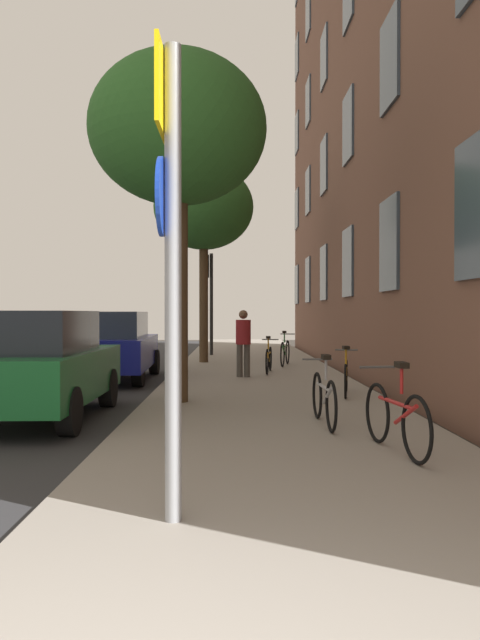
{
  "coord_description": "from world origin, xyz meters",
  "views": [
    {
      "loc": [
        0.49,
        -1.34,
        1.6
      ],
      "look_at": [
        0.65,
        11.61,
        1.45
      ],
      "focal_mm": 35.23,
      "sensor_mm": 36.0,
      "label": 1
    }
  ],
  "objects_px": {
    "tree_near": "(178,132)",
    "bicycle_4": "(285,352)",
    "bicycle_2": "(346,376)",
    "car_0": "(32,364)",
    "traffic_light": "(208,285)",
    "car_1": "(110,345)",
    "bicycle_0": "(396,417)",
    "bicycle_1": "(324,397)",
    "tree_far": "(204,208)",
    "sign_post": "(170,242)",
    "bicycle_3": "(269,358)",
    "pedestrian_0": "(243,339)"
  },
  "relations": [
    {
      "from": "car_0",
      "to": "bicycle_1",
      "type": "bearing_deg",
      "value": -14.42
    },
    {
      "from": "sign_post",
      "to": "tree_far",
      "type": "distance_m",
      "value": 14.71
    },
    {
      "from": "bicycle_1",
      "to": "bicycle_3",
      "type": "xyz_separation_m",
      "value": [
        -0.3,
        7.27,
        -0.01
      ]
    },
    {
      "from": "traffic_light",
      "to": "bicycle_1",
      "type": "relative_size",
      "value": 2.11
    },
    {
      "from": "bicycle_0",
      "to": "car_1",
      "type": "height_order",
      "value": "car_1"
    },
    {
      "from": "pedestrian_0",
      "to": "bicycle_2",
      "type": "bearing_deg",
      "value": -60.93
    },
    {
      "from": "bicycle_1",
      "to": "traffic_light",
      "type": "bearing_deg",
      "value": 98.33
    },
    {
      "from": "sign_post",
      "to": "tree_far",
      "type": "bearing_deg",
      "value": 91.62
    },
    {
      "from": "sign_post",
      "to": "traffic_light",
      "type": "height_order",
      "value": "traffic_light"
    },
    {
      "from": "tree_far",
      "to": "pedestrian_0",
      "type": "height_order",
      "value": "tree_far"
    },
    {
      "from": "bicycle_3",
      "to": "car_0",
      "type": "height_order",
      "value": "car_0"
    },
    {
      "from": "bicycle_3",
      "to": "traffic_light",
      "type": "bearing_deg",
      "value": 104.61
    },
    {
      "from": "tree_far",
      "to": "car_0",
      "type": "bearing_deg",
      "value": -102.35
    },
    {
      "from": "traffic_light",
      "to": "car_1",
      "type": "bearing_deg",
      "value": -105.55
    },
    {
      "from": "traffic_light",
      "to": "tree_near",
      "type": "bearing_deg",
      "value": -90.34
    },
    {
      "from": "bicycle_2",
      "to": "bicycle_4",
      "type": "relative_size",
      "value": 0.93
    },
    {
      "from": "bicycle_3",
      "to": "bicycle_4",
      "type": "relative_size",
      "value": 0.93
    },
    {
      "from": "traffic_light",
      "to": "car_1",
      "type": "distance_m",
      "value": 7.84
    },
    {
      "from": "tree_near",
      "to": "sign_post",
      "type": "bearing_deg",
      "value": -85.65
    },
    {
      "from": "traffic_light",
      "to": "bicycle_1",
      "type": "height_order",
      "value": "traffic_light"
    },
    {
      "from": "car_1",
      "to": "tree_far",
      "type": "bearing_deg",
      "value": 63.76
    },
    {
      "from": "car_0",
      "to": "bicycle_2",
      "type": "bearing_deg",
      "value": 21.34
    },
    {
      "from": "tree_far",
      "to": "bicycle_0",
      "type": "xyz_separation_m",
      "value": [
        2.58,
        -12.33,
        -4.26
      ]
    },
    {
      "from": "tree_near",
      "to": "tree_far",
      "type": "relative_size",
      "value": 0.97
    },
    {
      "from": "sign_post",
      "to": "car_1",
      "type": "bearing_deg",
      "value": 103.25
    },
    {
      "from": "bicycle_4",
      "to": "car_0",
      "type": "distance_m",
      "value": 9.44
    },
    {
      "from": "bicycle_2",
      "to": "bicycle_4",
      "type": "bearing_deg",
      "value": 95.03
    },
    {
      "from": "tree_near",
      "to": "bicycle_1",
      "type": "xyz_separation_m",
      "value": [
        2.11,
        -2.23,
        -4.13
      ]
    },
    {
      "from": "bicycle_0",
      "to": "bicycle_1",
      "type": "xyz_separation_m",
      "value": [
        -0.52,
        1.64,
        -0.01
      ]
    },
    {
      "from": "bicycle_4",
      "to": "car_1",
      "type": "bearing_deg",
      "value": -147.32
    },
    {
      "from": "pedestrian_0",
      "to": "traffic_light",
      "type": "bearing_deg",
      "value": 98.08
    },
    {
      "from": "sign_post",
      "to": "bicycle_4",
      "type": "distance_m",
      "value": 13.4
    },
    {
      "from": "bicycle_1",
      "to": "car_0",
      "type": "xyz_separation_m",
      "value": [
        -4.17,
        1.07,
        0.36
      ]
    },
    {
      "from": "bicycle_2",
      "to": "car_0",
      "type": "relative_size",
      "value": 0.4
    },
    {
      "from": "pedestrian_0",
      "to": "bicycle_1",
      "type": "bearing_deg",
      "value": -81.38
    },
    {
      "from": "traffic_light",
      "to": "bicycle_0",
      "type": "distance_m",
      "value": 15.93
    },
    {
      "from": "tree_near",
      "to": "bicycle_2",
      "type": "distance_m",
      "value": 5.15
    },
    {
      "from": "traffic_light",
      "to": "car_0",
      "type": "distance_m",
      "value": 13.16
    },
    {
      "from": "bicycle_0",
      "to": "bicycle_4",
      "type": "height_order",
      "value": "bicycle_4"
    },
    {
      "from": "sign_post",
      "to": "bicycle_4",
      "type": "relative_size",
      "value": 1.95
    },
    {
      "from": "tree_far",
      "to": "pedestrian_0",
      "type": "relative_size",
      "value": 3.84
    },
    {
      "from": "bicycle_3",
      "to": "car_0",
      "type": "distance_m",
      "value": 7.31
    },
    {
      "from": "traffic_light",
      "to": "bicycle_1",
      "type": "bearing_deg",
      "value": -81.67
    },
    {
      "from": "bicycle_2",
      "to": "car_1",
      "type": "distance_m",
      "value": 6.09
    },
    {
      "from": "tree_far",
      "to": "car_0",
      "type": "relative_size",
      "value": 1.5
    },
    {
      "from": "bicycle_2",
      "to": "car_0",
      "type": "distance_m",
      "value": 5.4
    },
    {
      "from": "tree_near",
      "to": "bicycle_4",
      "type": "xyz_separation_m",
      "value": [
        2.39,
        7.15,
        -4.11
      ]
    },
    {
      "from": "tree_far",
      "to": "bicycle_2",
      "type": "bearing_deg",
      "value": -69.22
    },
    {
      "from": "sign_post",
      "to": "car_1",
      "type": "distance_m",
      "value": 10.71
    },
    {
      "from": "traffic_light",
      "to": "bicycle_4",
      "type": "height_order",
      "value": "traffic_light"
    }
  ]
}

